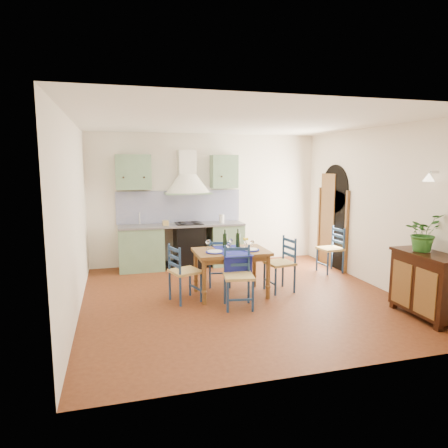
% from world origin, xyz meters
% --- Properties ---
extents(floor, '(5.00, 5.00, 0.00)m').
position_xyz_m(floor, '(0.00, 0.00, 0.00)').
color(floor, '#4D2210').
rests_on(floor, ground).
extents(back_wall, '(5.00, 0.96, 2.80)m').
position_xyz_m(back_wall, '(-0.47, 2.29, 1.05)').
color(back_wall, white).
rests_on(back_wall, ground).
extents(right_wall, '(0.26, 5.00, 2.80)m').
position_xyz_m(right_wall, '(2.50, 0.28, 1.34)').
color(right_wall, white).
rests_on(right_wall, ground).
extents(left_wall, '(0.04, 5.00, 2.80)m').
position_xyz_m(left_wall, '(-2.50, 0.00, 1.40)').
color(left_wall, white).
rests_on(left_wall, ground).
extents(ceiling, '(5.00, 5.00, 0.01)m').
position_xyz_m(ceiling, '(0.00, 0.00, 2.80)').
color(ceiling, white).
rests_on(ceiling, back_wall).
extents(dining_table, '(1.19, 0.90, 1.08)m').
position_xyz_m(dining_table, '(-0.12, 0.16, 0.67)').
color(dining_table, brown).
rests_on(dining_table, ground).
extents(chair_near, '(0.50, 0.50, 0.93)m').
position_xyz_m(chair_near, '(-0.17, -0.41, 0.48)').
color(chair_near, navy).
rests_on(chair_near, ground).
extents(chair_far, '(0.48, 0.48, 0.87)m').
position_xyz_m(chair_far, '(-0.18, 0.69, 0.45)').
color(chair_far, navy).
rests_on(chair_far, ground).
extents(chair_left, '(0.54, 0.54, 0.92)m').
position_xyz_m(chair_left, '(-0.93, 0.07, 0.48)').
color(chair_left, navy).
rests_on(chair_left, ground).
extents(chair_right, '(0.49, 0.49, 0.93)m').
position_xyz_m(chair_right, '(0.77, 0.15, 0.48)').
color(chair_right, navy).
rests_on(chair_right, ground).
extents(chair_spare, '(0.47, 0.47, 0.91)m').
position_xyz_m(chair_spare, '(2.23, 1.00, 0.47)').
color(chair_spare, navy).
rests_on(chair_spare, ground).
extents(sideboard, '(0.50, 1.05, 0.94)m').
position_xyz_m(sideboard, '(2.26, -1.51, 0.51)').
color(sideboard, black).
rests_on(sideboard, ground).
extents(potted_plant, '(0.58, 0.53, 0.54)m').
position_xyz_m(potted_plant, '(2.25, -1.38, 1.20)').
color(potted_plant, '#265B1F').
rests_on(potted_plant, sideboard).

